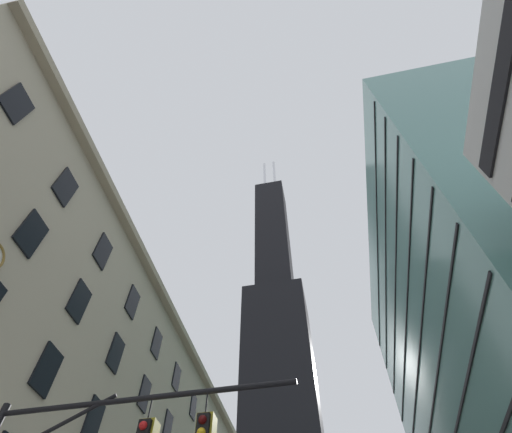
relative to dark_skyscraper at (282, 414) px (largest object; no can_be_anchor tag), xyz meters
The scene contains 2 objects.
dark_skyscraper is the anchor object (origin of this frame).
glass_office_midrise 73.91m from the dark_skyscraper, 64.26° to the right, with size 15.62×42.09×45.65m.
Camera 1 is at (2.11, -6.50, 1.91)m, focal length 27.34 mm.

